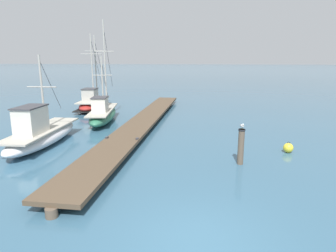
{
  "coord_description": "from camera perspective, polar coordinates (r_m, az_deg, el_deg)",
  "views": [
    {
      "loc": [
        0.1,
        -6.55,
        4.51
      ],
      "look_at": [
        -1.61,
        6.71,
        1.4
      ],
      "focal_mm": 31.56,
      "sensor_mm": 36.0,
      "label": 1
    }
  ],
  "objects": [
    {
      "name": "fishing_boat_2",
      "position": [
        21.56,
        -12.47,
        2.41
      ],
      "size": [
        2.58,
        8.29,
        7.2
      ],
      "color": "#337556",
      "rests_on": "ground"
    },
    {
      "name": "fishing_boat_0",
      "position": [
        16.78,
        -23.29,
        -1.29
      ],
      "size": [
        2.01,
        6.6,
        4.66
      ],
      "color": "silver",
      "rests_on": "ground"
    },
    {
      "name": "mooring_buoy",
      "position": [
        15.49,
        22.2,
        -3.92
      ],
      "size": [
        0.47,
        0.47,
        0.55
      ],
      "color": "yellow",
      "rests_on": "ground"
    },
    {
      "name": "floating_dock",
      "position": [
        19.65,
        -4.95,
        0.85
      ],
      "size": [
        2.18,
        23.42,
        0.53
      ],
      "color": "brown",
      "rests_on": "ground"
    },
    {
      "name": "ground_plane",
      "position": [
        7.96,
        5.73,
        -21.51
      ],
      "size": [
        400.0,
        400.0,
        0.0
      ],
      "primitive_type": "plane",
      "color": "#38607A"
    },
    {
      "name": "perched_seagull",
      "position": [
        12.82,
        14.12,
        0.06
      ],
      "size": [
        0.17,
        0.38,
        0.27
      ],
      "color": "gold",
      "rests_on": "mooring_piling"
    },
    {
      "name": "mooring_piling",
      "position": [
        13.04,
        13.91,
        -3.77
      ],
      "size": [
        0.3,
        0.3,
        1.56
      ],
      "color": "brown",
      "rests_on": "ground"
    },
    {
      "name": "fishing_boat_1",
      "position": [
        26.66,
        -14.29,
        4.31
      ],
      "size": [
        2.44,
        6.86,
        6.47
      ],
      "color": "#AD2823",
      "rests_on": "ground"
    }
  ]
}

